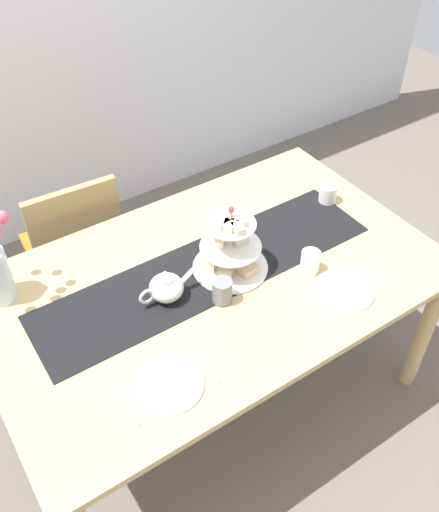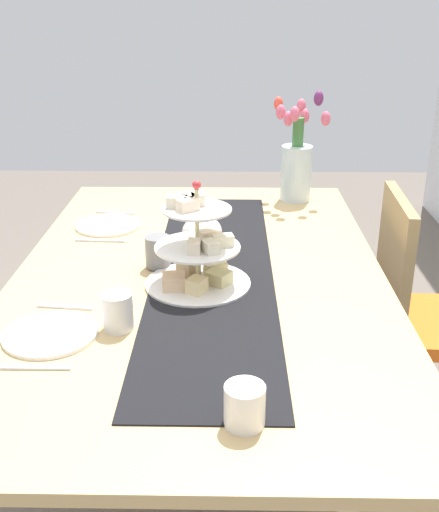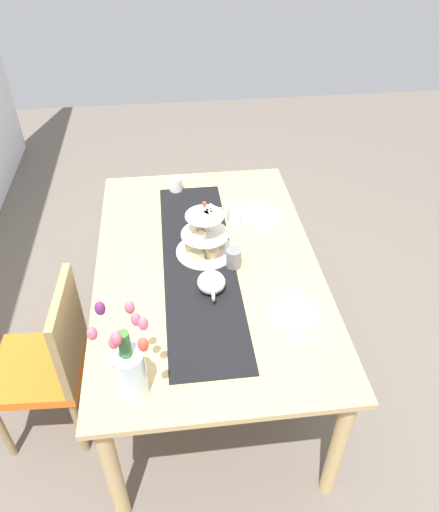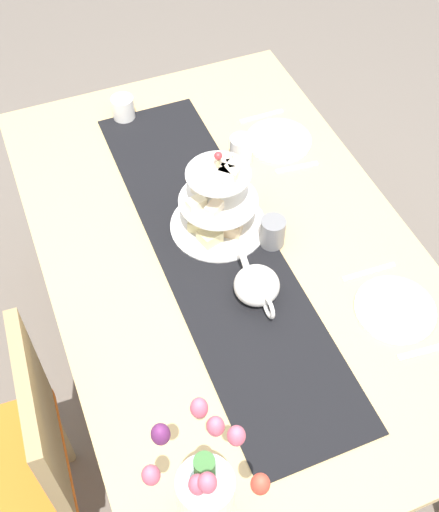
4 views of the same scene
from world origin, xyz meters
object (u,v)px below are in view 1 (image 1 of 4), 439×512
Objects in this scene: cream_jug at (328,194)px; dinner_plate_right at (344,290)px; mug_grey at (222,291)px; knife_right at (371,276)px; knife_left at (206,365)px; mug_white_text at (310,262)px; tiered_cake_stand at (230,250)px; dinner_plate_left at (169,385)px; fork_left at (129,407)px; fork_right at (315,306)px; teapot at (166,287)px; dining_table at (213,292)px; chair_left at (75,246)px.

dinner_plate_right is (-0.33, -0.46, -0.04)m from cream_jug.
knife_right is at bearing -21.34° from mug_grey.
mug_grey reaches higher than dinner_plate_right.
knife_left is 1.79× the size of mug_white_text.
dinner_plate_right is at bearing -125.26° from cream_jug.
dinner_plate_right is 0.47m from mug_grey.
tiered_cake_stand reaches higher than dinner_plate_left.
fork_left is 0.77m from fork_right.
fork_left is at bearing -151.06° from tiered_cake_stand.
teapot reaches higher than dinner_plate_right.
tiered_cake_stand is at bearing 28.94° from fork_left.
dining_table is 7.44× the size of teapot.
tiered_cake_stand is at bearing 45.89° from mug_grey.
cream_jug is at bearing -33.36° from chair_left.
teapot is 0.40m from dinner_plate_left.
knife_right is at bearing 0.00° from dinner_plate_left.
knife_left is at bearing 180.00° from knife_right.
knife_right is at bearing 0.00° from dinner_plate_right.
dinner_plate_left is 0.91m from knife_right.
mug_white_text reaches higher than fork_right.
knife_right is at bearing -41.31° from mug_white_text.
chair_left is (-0.30, 0.78, -0.17)m from dining_table.
fork_left is 0.65× the size of dinner_plate_right.
mug_grey reaches higher than knife_right.
fork_left is 0.55m from mug_grey.
chair_left is at bearing 84.97° from dinner_plate_left.
teapot reaches higher than fork_right.
mug_grey is at bearing -74.11° from chair_left.
chair_left is 1.18m from fork_left.
dinner_plate_left is 0.77m from dinner_plate_right.
dinner_plate_left is at bearing -144.23° from tiered_cake_stand.
tiered_cake_stand reaches higher than teapot.
cream_jug is at bearing 39.76° from mug_white_text.
tiered_cake_stand is at bearing 112.79° from fork_right.
dinner_plate_left is at bearing 0.00° from fork_left.
tiered_cake_stand is 0.63m from cream_jug.
fork_left is (-0.24, -1.12, 0.27)m from chair_left.
teapot reaches higher than knife_left.
dinner_plate_right is (0.77, 0.00, 0.00)m from dinner_plate_left.
tiered_cake_stand is 1.32× the size of dinner_plate_right.
mug_grey is at bearing -161.65° from cream_jug.
dinner_plate_left is at bearing 180.00° from fork_right.
teapot reaches higher than mug_white_text.
mug_grey is at bearing -108.25° from dining_table.
dinner_plate_right is 0.15m from knife_right.
fork_right is (0.14, -0.34, -0.09)m from tiered_cake_stand.
chair_left is 1.19m from mug_white_text.
fork_right is (-0.47, -0.46, -0.04)m from cream_jug.
dining_table is 0.63m from knife_right.
mug_white_text is (0.33, -0.18, 0.14)m from dining_table.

